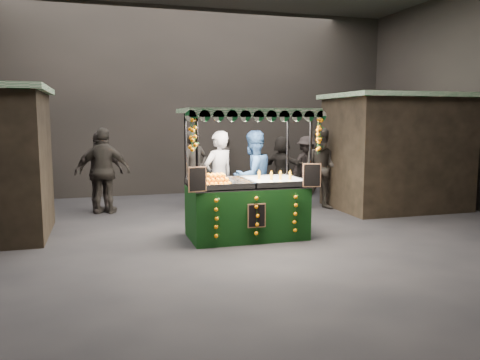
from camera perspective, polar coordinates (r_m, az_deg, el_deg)
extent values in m
plane|color=black|center=(8.48, -1.62, -6.63)|extent=(12.00, 12.00, 0.00)
cube|color=black|center=(13.14, -7.26, 9.25)|extent=(12.00, 0.10, 5.00)
cube|color=black|center=(3.65, 19.19, 14.12)|extent=(12.00, 0.10, 5.00)
cube|color=black|center=(11.50, 18.09, 2.99)|extent=(2.80, 2.00, 2.50)
cube|color=#104D21|center=(11.48, 18.35, 9.48)|extent=(3.00, 2.20, 0.10)
cube|color=black|center=(8.27, 0.76, -3.82)|extent=(1.96, 1.07, 0.89)
cube|color=#B0B2B7|center=(8.20, 0.76, -0.63)|extent=(1.96, 1.07, 0.04)
cylinder|color=black|center=(7.46, -5.12, -0.21)|extent=(0.04, 0.04, 2.14)
cylinder|color=black|center=(8.04, 8.35, 0.29)|extent=(0.04, 0.04, 2.14)
cylinder|color=black|center=(8.45, -6.46, 0.66)|extent=(0.04, 0.04, 2.14)
cylinder|color=black|center=(8.97, 5.65, 1.05)|extent=(0.04, 0.04, 2.14)
cube|color=#104D21|center=(8.12, 0.78, 8.26)|extent=(2.19, 1.29, 0.07)
cube|color=silver|center=(8.36, 4.27, -0.13)|extent=(0.87, 0.96, 0.07)
cube|color=black|center=(7.40, -5.11, 0.08)|extent=(0.30, 0.08, 0.39)
cube|color=black|center=(7.99, 8.58, 0.56)|extent=(0.30, 0.08, 0.39)
cube|color=black|center=(7.73, 2.00, -4.27)|extent=(0.30, 0.02, 0.39)
imported|color=slate|center=(9.18, -2.57, 0.20)|extent=(0.78, 0.67, 1.82)
imported|color=navy|center=(9.38, 1.55, 0.36)|extent=(1.08, 0.97, 1.82)
imported|color=#2A2622|center=(10.88, -5.38, 1.23)|extent=(0.78, 0.68, 1.79)
imported|color=#2A2622|center=(10.96, 9.81, 1.33)|extent=(1.09, 0.99, 1.84)
imported|color=#2C2824|center=(10.70, -15.83, 1.06)|extent=(1.18, 0.77, 1.86)
imported|color=#2C2524|center=(13.13, 7.96, 1.76)|extent=(1.16, 0.90, 1.58)
imported|color=black|center=(12.90, 5.05, 1.73)|extent=(1.15, 1.51, 1.59)
imported|color=#2C2724|center=(13.03, -1.88, 1.82)|extent=(0.53, 0.66, 1.59)
imported|color=#292321|center=(10.88, -16.46, 0.92)|extent=(1.12, 0.67, 1.78)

